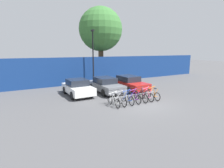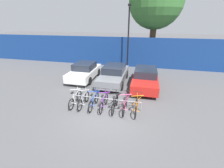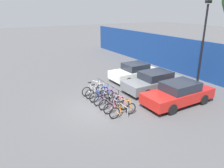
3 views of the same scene
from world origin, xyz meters
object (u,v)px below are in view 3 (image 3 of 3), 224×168
Objects in this scene: bicycle_blue at (102,95)px; lamp_post at (203,40)px; bicycle_white at (94,90)px; bicycle_black at (112,102)px; car_white at (134,72)px; bicycle_purple at (106,98)px; car_grey at (154,81)px; bicycle_orange at (123,110)px; car_red at (178,93)px; bicycle_silver at (97,92)px; bike_rack at (109,96)px; bicycle_pink at (117,106)px.

bicycle_blue is 8.57m from lamp_post.
bicycle_white and bicycle_black have the same top height.
bicycle_black is 5.53m from car_white.
bicycle_white and bicycle_purple have the same top height.
bicycle_blue and bicycle_purple have the same top height.
bicycle_purple is at bearing -178.11° from bicycle_black.
car_white is 2.62m from car_grey.
bicycle_orange is 0.38× the size of car_red.
car_grey reaches higher than bicycle_black.
bicycle_silver is 0.28× the size of lamp_post.
bicycle_white is (-1.80, -0.15, -0.11)m from bike_rack.
lamp_post is (3.16, 3.76, 2.70)m from car_white.
car_white is at bearing 138.79° from bicycle_orange.
bicycle_purple is 1.84m from bicycle_orange.
bicycle_silver is 1.00× the size of bicycle_blue.
bicycle_black is 0.44× the size of car_white.
bike_rack is at bearing 175.65° from bicycle_orange.
car_grey is (-0.94, 4.03, 0.31)m from bicycle_black.
bike_rack is at bearing 167.98° from bicycle_black.
bike_rack is 8.35m from lamp_post.
bicycle_pink is at bearing 0.61° from bicycle_purple.
bicycle_blue is at bearing 1.74° from bicycle_silver.
car_white is 0.87× the size of car_grey.
bike_rack is 2.42× the size of bicycle_blue.
bicycle_white is at bearing -109.87° from car_grey.
car_white and car_grey have the same top height.
bicycle_white is at bearing -74.66° from car_white.
car_red reaches higher than bicycle_black.
bicycle_purple is at bearing 176.72° from bicycle_pink.
bicycle_blue is 0.38× the size of car_grey.
bicycle_pink is at bearing -0.66° from bicycle_white.
bicycle_blue is (1.15, 0.00, 0.00)m from bicycle_white.
bicycle_silver reaches higher than bike_rack.
car_white is at bearing 175.85° from car_grey.
bicycle_silver is 1.00× the size of bicycle_purple.
bicycle_blue is at bearing -179.62° from bicycle_orange.
bicycle_pink is at bearing 1.89° from bicycle_black.
bicycle_white is 1.00× the size of bicycle_blue.
bicycle_white is 1.75m from bicycle_purple.
bicycle_black and bicycle_orange have the same top height.
bicycle_black is 0.38× the size of car_grey.
bicycle_silver is (-1.28, -0.15, -0.11)m from bike_rack.
bicycle_pink is (1.21, 0.00, 0.00)m from bicycle_purple.
bicycle_orange reaches higher than bike_rack.
bicycle_blue is 0.38× the size of car_red.
car_white is (-4.75, 4.22, 0.31)m from bicycle_orange.
bicycle_pink is at bearing 1.74° from bicycle_silver.
bicycle_silver is 0.44× the size of car_white.
bicycle_purple is at bearing 1.74° from bicycle_silver.
car_red is (2.48, -0.25, 0.00)m from car_grey.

